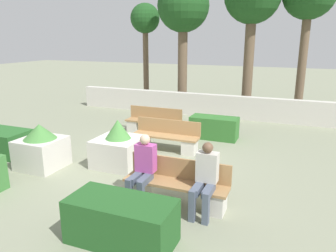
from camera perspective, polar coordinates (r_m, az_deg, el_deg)
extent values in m
plane|color=gray|center=(8.30, -4.12, -6.55)|extent=(60.00, 60.00, 0.00)
cube|color=beige|center=(13.24, 6.61, 3.65)|extent=(11.27, 0.30, 0.89)
cube|color=#A37A4C|center=(6.21, 1.26, -10.06)|extent=(2.01, 0.44, 0.05)
cube|color=#A37A4C|center=(6.33, 2.06, -7.35)|extent=(2.01, 0.04, 0.40)
cube|color=beige|center=(6.60, -5.15, -10.69)|extent=(0.36, 0.40, 0.39)
cube|color=beige|center=(6.11, 8.21, -13.01)|extent=(0.36, 0.40, 0.39)
cube|color=#A37A4C|center=(9.07, -0.51, -1.80)|extent=(1.90, 0.44, 0.05)
cube|color=#A37A4C|center=(9.23, 0.07, -0.06)|extent=(1.90, 0.04, 0.40)
cube|color=beige|center=(9.43, -4.54, -2.60)|extent=(0.36, 0.40, 0.39)
cube|color=beige|center=(8.90, 3.78, -3.67)|extent=(0.36, 0.40, 0.39)
cube|color=#A37A4C|center=(10.67, -2.66, 0.78)|extent=(1.85, 0.44, 0.05)
cube|color=#A37A4C|center=(10.83, -2.13, 2.23)|extent=(1.85, 0.04, 0.40)
cube|color=beige|center=(11.02, -5.93, 0.00)|extent=(0.36, 0.40, 0.39)
cube|color=beige|center=(10.46, 0.82, -0.75)|extent=(0.36, 0.40, 0.39)
cube|color=#515B70|center=(5.85, 5.17, -10.82)|extent=(0.14, 0.46, 0.13)
cube|color=#515B70|center=(5.80, 7.09, -11.11)|extent=(0.14, 0.46, 0.13)
cube|color=#515B70|center=(5.76, 4.22, -13.72)|extent=(0.11, 0.11, 0.57)
cube|color=#515B70|center=(5.71, 6.59, -14.10)|extent=(0.11, 0.11, 0.57)
cube|color=beige|center=(5.90, 6.87, -7.08)|extent=(0.38, 0.22, 0.54)
sphere|color=brown|center=(5.76, 6.93, -3.77)|extent=(0.19, 0.19, 0.19)
cube|color=#515B70|center=(6.27, -5.64, -8.97)|extent=(0.14, 0.46, 0.13)
cube|color=#515B70|center=(6.19, -3.98, -9.28)|extent=(0.14, 0.46, 0.13)
cube|color=#515B70|center=(6.20, -6.76, -11.61)|extent=(0.11, 0.11, 0.57)
cube|color=#515B70|center=(6.09, -4.74, -12.03)|extent=(0.11, 0.11, 0.57)
cube|color=#B74C9E|center=(6.30, -3.90, -5.53)|extent=(0.38, 0.22, 0.54)
sphere|color=beige|center=(6.16, -4.04, -2.37)|extent=(0.20, 0.20, 0.20)
cube|color=#235623|center=(5.26, -8.12, -16.08)|extent=(1.65, 0.79, 0.71)
cube|color=#33702D|center=(10.33, 8.02, -0.28)|extent=(1.46, 0.66, 0.68)
cube|color=beige|center=(8.17, -8.57, -4.46)|extent=(1.08, 1.08, 0.69)
cone|color=#47843D|center=(7.99, -8.73, -0.54)|extent=(0.63, 0.63, 0.47)
cube|color=beige|center=(8.52, -21.13, -4.40)|extent=(0.99, 0.99, 0.72)
cone|color=#47843D|center=(8.36, -21.48, -0.90)|extent=(0.78, 0.78, 0.36)
cylinder|color=brown|center=(16.04, -3.87, 10.53)|extent=(0.26, 0.26, 3.55)
sphere|color=#1E4C1E|center=(16.01, -4.01, 18.22)|extent=(1.36, 1.36, 1.36)
cylinder|color=brown|center=(14.47, 2.54, 10.42)|extent=(0.41, 0.41, 3.74)
sphere|color=#1E4C1E|center=(14.47, 2.66, 20.21)|extent=(2.17, 2.17, 2.17)
cylinder|color=brown|center=(13.91, 13.82, 10.45)|extent=(0.40, 0.40, 4.05)
cylinder|color=brown|center=(14.24, 22.33, 10.08)|extent=(0.33, 0.33, 4.15)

